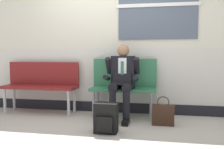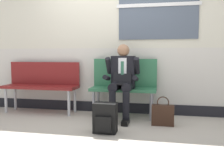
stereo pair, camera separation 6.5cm
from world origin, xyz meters
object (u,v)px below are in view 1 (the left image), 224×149
backpack (106,118)px  bench_with_person (124,83)px  bench_empty (41,82)px  handbag (163,115)px  person_seated (122,79)px

backpack → bench_with_person: bearing=84.1°
bench_empty → backpack: size_ratio=3.36×
bench_with_person → bench_empty: (-1.56, -0.00, -0.02)m
bench_with_person → bench_empty: bearing=-179.8°
bench_empty → handbag: bench_empty is taller
handbag → bench_empty: bearing=167.8°
bench_with_person → handbag: bench_with_person is taller
backpack → handbag: (0.78, 0.51, -0.04)m
person_seated → backpack: (-0.10, -0.80, -0.47)m
bench_empty → backpack: bearing=-34.4°
bench_empty → bench_with_person: bearing=0.2°
person_seated → handbag: size_ratio=2.80×
bench_empty → person_seated: 1.57m
bench_empty → handbag: (2.23, -0.48, -0.39)m
handbag → bench_with_person: bearing=144.2°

